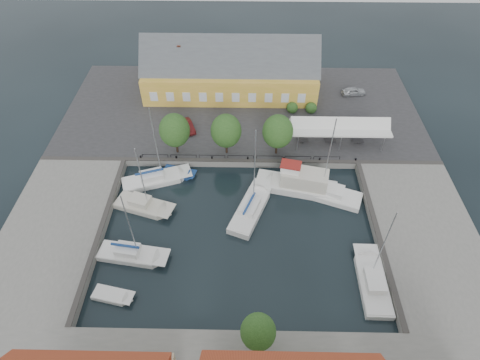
# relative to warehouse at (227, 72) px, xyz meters

# --- Properties ---
(ground) EXTENTS (140.00, 140.00, 0.00)m
(ground) POSITION_rel_warehouse_xyz_m (2.60, -28.36, -4.43)
(ground) COLOR black
(ground) RESTS_ON ground
(north_quay) EXTENTS (56.00, 26.00, 1.00)m
(north_quay) POSITION_rel_warehouse_xyz_m (2.60, -5.36, -3.93)
(north_quay) COLOR #2D2D30
(north_quay) RESTS_ON ground
(west_quay) EXTENTS (12.00, 24.00, 1.00)m
(west_quay) POSITION_rel_warehouse_xyz_m (-19.40, -30.36, -3.93)
(west_quay) COLOR slate
(west_quay) RESTS_ON ground
(east_quay) EXTENTS (12.00, 24.00, 1.00)m
(east_quay) POSITION_rel_warehouse_xyz_m (24.60, -30.36, -3.93)
(east_quay) COLOR slate
(east_quay) RESTS_ON ground
(quay_edge_fittings) EXTENTS (56.00, 24.72, 0.40)m
(quay_edge_fittings) POSITION_rel_warehouse_xyz_m (2.62, -23.61, -3.37)
(quay_edge_fittings) COLOR #383533
(quay_edge_fittings) RESTS_ON north_quay
(warehouse) EXTENTS (28.56, 14.00, 9.55)m
(warehouse) POSITION_rel_warehouse_xyz_m (0.00, 0.00, 0.00)
(warehouse) COLOR gold
(warehouse) RESTS_ON north_quay
(tent_canopy) EXTENTS (14.00, 4.00, 2.83)m
(tent_canopy) POSITION_rel_warehouse_xyz_m (16.60, -13.86, -0.74)
(tent_canopy) COLOR white
(tent_canopy) RESTS_ON north_quay
(quay_trees) EXTENTS (18.20, 4.20, 6.30)m
(quay_trees) POSITION_rel_warehouse_xyz_m (0.60, -16.36, 0.45)
(quay_trees) COLOR black
(quay_trees) RESTS_ON north_quay
(car_silver) EXTENTS (4.21, 2.24, 1.36)m
(car_silver) POSITION_rel_warehouse_xyz_m (21.24, -1.18, -2.75)
(car_silver) COLOR #B6B9BE
(car_silver) RESTS_ON north_quay
(car_red) EXTENTS (2.79, 4.06, 1.27)m
(car_red) POSITION_rel_warehouse_xyz_m (-5.44, -11.14, -2.80)
(car_red) COLOR #551315
(car_red) RESTS_ON north_quay
(center_sailboat) EXTENTS (5.95, 9.63, 12.83)m
(center_sailboat) POSITION_rel_warehouse_xyz_m (4.00, -26.47, -4.06)
(center_sailboat) COLOR white
(center_sailboat) RESTS_ON ground
(trawler) EXTENTS (11.02, 5.34, 5.00)m
(trawler) POSITION_rel_warehouse_xyz_m (10.43, -22.44, -3.41)
(trawler) COLOR white
(trawler) RESTS_ON ground
(east_boat_a) EXTENTS (9.48, 6.05, 12.76)m
(east_boat_a) POSITION_rel_warehouse_xyz_m (14.11, -23.58, -4.17)
(east_boat_a) COLOR white
(east_boat_a) RESTS_ON ground
(east_boat_c) EXTENTS (2.99, 9.07, 11.40)m
(east_boat_c) POSITION_rel_warehouse_xyz_m (17.08, -36.47, -4.17)
(east_boat_c) COLOR white
(east_boat_c) RESTS_ON ground
(west_boat_a) EXTENTS (9.61, 5.55, 12.30)m
(west_boat_a) POSITION_rel_warehouse_xyz_m (-8.87, -21.31, -4.16)
(west_boat_a) COLOR white
(west_boat_a) RESTS_ON ground
(west_boat_b) EXTENTS (8.07, 4.82, 10.64)m
(west_boat_b) POSITION_rel_warehouse_xyz_m (-9.59, -26.05, -4.17)
(west_boat_b) COLOR beige
(west_boat_b) RESTS_ON ground
(west_boat_d) EXTENTS (8.41, 3.61, 10.98)m
(west_boat_d) POSITION_rel_warehouse_xyz_m (-9.48, -33.44, -4.16)
(west_boat_d) COLOR white
(west_boat_d) RESTS_ON ground
(launch_sw) EXTENTS (4.63, 2.53, 0.98)m
(launch_sw) POSITION_rel_warehouse_xyz_m (-10.47, -38.50, -4.34)
(launch_sw) COLOR white
(launch_sw) RESTS_ON ground
(launch_nw) EXTENTS (4.90, 2.93, 0.88)m
(launch_nw) POSITION_rel_warehouse_xyz_m (-5.90, -19.81, -4.34)
(launch_nw) COLOR navy
(launch_nw) RESTS_ON ground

